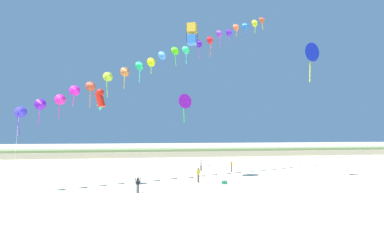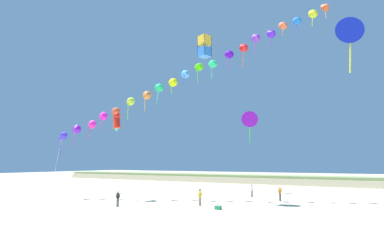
# 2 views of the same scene
# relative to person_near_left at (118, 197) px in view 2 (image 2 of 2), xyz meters

# --- Properties ---
(ground_plane) EXTENTS (240.00, 240.00, 0.00)m
(ground_plane) POSITION_rel_person_near_left_xyz_m (7.66, -5.62, -0.91)
(ground_plane) COLOR beige
(dune_ridge) EXTENTS (120.00, 8.03, 1.74)m
(dune_ridge) POSITION_rel_person_near_left_xyz_m (7.66, 40.80, -0.04)
(dune_ridge) COLOR beige
(dune_ridge) RESTS_ON ground
(person_near_left) EXTENTS (0.55, 0.24, 1.57)m
(person_near_left) POSITION_rel_person_near_left_xyz_m (0.00, 0.00, 0.00)
(person_near_left) COLOR #474C56
(person_near_left) RESTS_ON ground
(person_near_right) EXTENTS (0.45, 0.47, 1.63)m
(person_near_right) POSITION_rel_person_near_left_xyz_m (12.77, 12.52, 0.03)
(person_near_right) COLOR #726656
(person_near_right) RESTS_ON ground
(person_mid_center) EXTENTS (0.53, 0.29, 1.56)m
(person_mid_center) POSITION_rel_person_near_left_xyz_m (8.76, 14.69, -0.01)
(person_mid_center) COLOR #726656
(person_mid_center) RESTS_ON ground
(person_far_left) EXTENTS (0.51, 0.41, 1.66)m
(person_far_left) POSITION_rel_person_near_left_xyz_m (6.61, 4.76, 0.05)
(person_far_left) COLOR #726656
(person_far_left) RESTS_ON ground
(kite_banner_string) EXTENTS (31.03, 15.18, 23.81)m
(kite_banner_string) POSITION_rel_person_near_left_xyz_m (3.79, 8.32, 14.57)
(kite_banner_string) COLOR #4135EB
(large_kite_low_lead) EXTENTS (2.63, 1.85, 4.72)m
(large_kite_low_lead) POSITION_rel_person_near_left_xyz_m (6.89, 20.07, 9.77)
(large_kite_low_lead) COLOR purple
(large_kite_mid_trail) EXTENTS (1.51, 1.51, 2.49)m
(large_kite_mid_trail) POSITION_rel_person_near_left_xyz_m (6.21, 6.76, 16.69)
(large_kite_mid_trail) COLOR blue
(large_kite_high_solo) EXTENTS (1.42, 1.26, 2.33)m
(large_kite_high_solo) POSITION_rel_person_near_left_xyz_m (-4.07, 3.72, 8.30)
(large_kite_high_solo) COLOR red
(large_kite_outer_drift) EXTENTS (2.48, 1.42, 4.89)m
(large_kite_outer_drift) POSITION_rel_person_near_left_xyz_m (20.92, 5.56, 14.68)
(large_kite_outer_drift) COLOR #1629CF
(beach_cooler) EXTENTS (0.58, 0.41, 0.46)m
(beach_cooler) POSITION_rel_person_near_left_xyz_m (9.27, 3.33, -0.70)
(beach_cooler) COLOR #23844C
(beach_cooler) RESTS_ON ground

